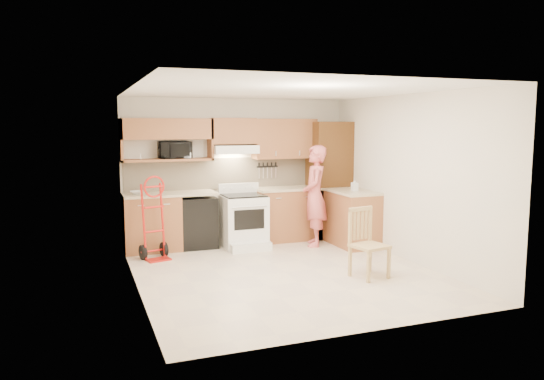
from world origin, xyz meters
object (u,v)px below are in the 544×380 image
microwave (175,150)px  range (245,217)px  hand_truck (155,222)px  person (315,196)px  dining_chair (370,243)px

microwave → range: 1.60m
range → hand_truck: bearing=-169.5°
microwave → person: 2.46m
microwave → range: microwave is taller
range → hand_truck: hand_truck is taller
range → microwave: bearing=156.8°
person → dining_chair: bearing=17.9°
dining_chair → hand_truck: bearing=130.2°
dining_chair → person: bearing=74.5°
hand_truck → microwave: bearing=43.9°
person → dining_chair: (-0.11, -1.97, -0.38)m
microwave → hand_truck: size_ratio=0.44×
hand_truck → dining_chair: hand_truck is taller
person → dining_chair: size_ratio=1.82×
range → person: (1.15, -0.28, 0.33)m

